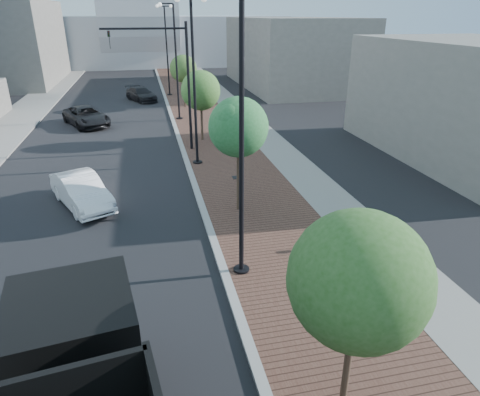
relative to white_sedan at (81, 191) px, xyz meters
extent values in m
cube|color=#4C2D23|center=(8.98, 22.80, -0.71)|extent=(7.00, 140.00, 0.12)
cube|color=slate|center=(11.68, 22.80, -0.70)|extent=(2.40, 140.00, 0.13)
cube|color=gray|center=(5.48, 22.80, -0.70)|extent=(0.30, 140.00, 0.14)
cube|color=slate|center=(-7.52, 22.80, -0.71)|extent=(4.00, 140.00, 0.12)
cube|color=black|center=(1.36, -11.79, 0.96)|extent=(2.88, 2.97, 2.64)
cube|color=black|center=(1.16, -10.30, 0.10)|extent=(2.49, 0.84, 1.32)
cylinder|color=black|center=(2.50, -12.24, -0.21)|extent=(0.46, 1.15, 1.12)
cylinder|color=silver|center=(2.50, -12.24, -0.21)|extent=(0.43, 0.65, 0.61)
cylinder|color=black|center=(0.17, -10.95, -0.21)|extent=(0.46, 1.15, 1.12)
cylinder|color=silver|center=(0.17, -10.95, -0.21)|extent=(0.43, 0.65, 0.61)
cylinder|color=black|center=(2.28, -10.65, -0.21)|extent=(0.46, 1.15, 1.12)
cylinder|color=silver|center=(2.28, -10.65, -0.21)|extent=(0.43, 0.65, 0.61)
imported|color=white|center=(0.00, 0.00, 0.00)|extent=(3.43, 4.90, 1.53)
imported|color=black|center=(-1.47, 16.53, -0.01)|extent=(4.55, 5.99, 1.51)
imported|color=black|center=(2.97, 26.52, -0.09)|extent=(3.62, 5.04, 1.36)
imported|color=black|center=(11.05, -6.48, 0.01)|extent=(0.59, 0.40, 1.55)
cylinder|color=black|center=(6.08, -7.20, -0.67)|extent=(0.56, 0.56, 0.20)
cylinder|color=black|center=(6.08, -7.20, 3.85)|extent=(0.16, 0.16, 9.00)
cylinder|color=black|center=(6.08, 4.80, -0.67)|extent=(0.56, 0.56, 0.20)
cylinder|color=black|center=(6.08, 4.80, 3.85)|extent=(0.16, 0.16, 9.00)
cylinder|color=black|center=(6.08, 16.80, -0.67)|extent=(0.56, 0.56, 0.20)
cylinder|color=black|center=(6.08, 16.80, 3.85)|extent=(0.16, 0.16, 9.00)
cylinder|color=black|center=(5.58, 16.80, 8.35)|extent=(1.00, 0.10, 0.10)
sphere|color=silver|center=(5.08, 16.80, 8.28)|extent=(0.32, 0.32, 0.32)
cylinder|color=black|center=(6.08, 28.80, -0.67)|extent=(0.56, 0.56, 0.20)
cylinder|color=black|center=(6.08, 28.80, 3.85)|extent=(0.16, 0.16, 9.00)
cylinder|color=black|center=(6.08, 28.80, 8.35)|extent=(1.40, 0.10, 0.10)
sphere|color=silver|center=(5.38, 28.80, 8.35)|extent=(0.32, 0.32, 0.32)
sphere|color=silver|center=(6.78, 28.80, 8.35)|extent=(0.32, 0.32, 0.32)
cylinder|color=black|center=(6.08, 7.80, 3.23)|extent=(0.18, 0.18, 8.00)
cylinder|color=black|center=(3.58, 7.80, 6.83)|extent=(5.00, 0.12, 0.12)
imported|color=black|center=(1.58, 7.80, 6.23)|extent=(0.16, 0.20, 1.00)
cylinder|color=#382619|center=(7.08, -13.20, 0.91)|extent=(0.16, 0.16, 3.35)
sphere|color=#28501B|center=(7.08, -13.20, 2.82)|extent=(2.86, 2.86, 2.86)
sphere|color=#28501B|center=(7.48, -12.90, 2.58)|extent=(2.00, 2.00, 2.00)
sphere|color=#28501B|center=(6.78, -13.50, 3.16)|extent=(1.72, 1.72, 1.72)
cylinder|color=#382619|center=(7.08, -2.20, 1.08)|extent=(0.16, 0.16, 3.70)
sphere|color=#22632C|center=(7.08, -2.20, 3.20)|extent=(2.59, 2.59, 2.59)
sphere|color=#22632C|center=(7.48, -1.90, 2.93)|extent=(1.81, 1.81, 1.81)
sphere|color=#22632C|center=(6.78, -2.50, 3.57)|extent=(1.55, 1.55, 1.55)
cylinder|color=#382619|center=(7.08, 9.80, 0.91)|extent=(0.16, 0.16, 3.34)
sphere|color=#346422|center=(7.08, 9.80, 2.82)|extent=(2.71, 2.71, 2.71)
sphere|color=#346422|center=(7.48, 10.10, 2.58)|extent=(1.89, 1.89, 1.89)
sphere|color=#346422|center=(6.78, 9.50, 3.15)|extent=(1.62, 1.62, 1.62)
cylinder|color=#382619|center=(7.08, 21.80, 0.95)|extent=(0.16, 0.16, 3.42)
sphere|color=#31521C|center=(7.08, 21.80, 2.90)|extent=(2.54, 2.54, 2.54)
sphere|color=#31521C|center=(7.48, 22.10, 2.66)|extent=(1.78, 1.78, 1.78)
sphere|color=#31521C|center=(6.78, 21.50, 3.24)|extent=(1.53, 1.53, 1.53)
cube|color=#AEB2B8|center=(3.48, 67.80, 3.23)|extent=(50.00, 28.00, 8.00)
cube|color=#65615B|center=(21.48, 32.80, 3.23)|extent=(12.00, 22.00, 8.00)
cube|color=black|center=(7.88, -9.20, -0.64)|extent=(0.50, 0.50, 0.02)
cube|color=black|center=(7.88, 1.80, -0.64)|extent=(0.50, 0.50, 0.02)
camera|label=1|loc=(3.27, -19.49, 7.63)|focal=31.63mm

